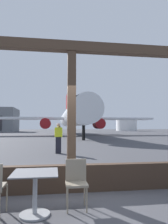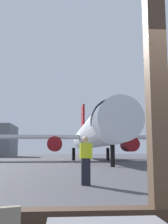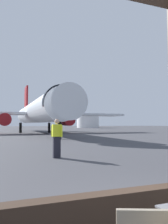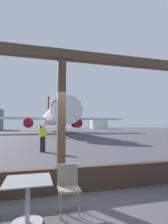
# 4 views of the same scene
# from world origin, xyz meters

# --- Properties ---
(ground_plane) EXTENTS (220.00, 220.00, 0.00)m
(ground_plane) POSITION_xyz_m (0.00, 40.00, 0.00)
(ground_plane) COLOR #424247
(airplane) EXTENTS (31.09, 37.26, 10.20)m
(airplane) POSITION_xyz_m (2.98, 33.80, 3.44)
(airplane) COLOR silver
(airplane) RESTS_ON ground
(ground_crew_worker) EXTENTS (0.45, 0.41, 1.74)m
(ground_crew_worker) POSITION_xyz_m (-0.16, 7.18, 0.90)
(ground_crew_worker) COLOR black
(ground_crew_worker) RESTS_ON ground
(fuel_storage_tank) EXTENTS (8.51, 8.51, 4.98)m
(fuel_storage_tank) POSITION_xyz_m (29.40, 77.99, 2.49)
(fuel_storage_tank) COLOR white
(fuel_storage_tank) RESTS_ON ground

